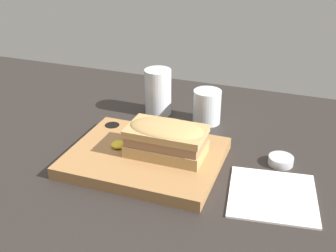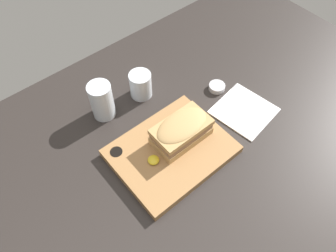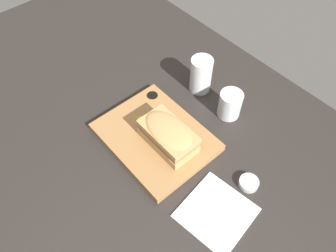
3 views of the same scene
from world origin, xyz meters
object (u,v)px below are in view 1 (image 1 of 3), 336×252
Objects in this scene: serving_board at (145,157)px; napkin at (272,195)px; sandwich at (166,138)px; condiment_dish at (281,160)px; water_glass at (158,95)px; wine_glass at (207,108)px.

serving_board reaches higher than napkin.
serving_board is 6.55cm from sandwich.
sandwich reaches higher than condiment_dish.
wine_glass is (12.92, -0.84, -1.39)cm from water_glass.
wine_glass reaches higher than napkin.
wine_glass is at bearing 145.20° from condiment_dish.
water_glass is at bearing 141.26° from napkin.
serving_board is at bearing -107.22° from wine_glass.
napkin is (26.11, -2.75, -1.01)cm from serving_board.
condiment_dish is (21.86, 7.89, -5.20)cm from sandwich.
serving_board is 5.98× the size of condiment_dish.
wine_glass is 0.46× the size of napkin.
water_glass reaches higher than serving_board.
serving_board is at bearing -161.43° from condiment_dish.
wine_glass is (6.88, 22.21, 2.39)cm from serving_board.
condiment_dish is (19.29, -13.41, -2.75)cm from wine_glass.
napkin is at bearing -6.01° from serving_board.
napkin is at bearing -52.38° from wine_glass.
napkin is (32.15, -25.79, -4.80)cm from water_glass.
wine_glass reaches higher than condiment_dish.
wine_glass is at bearing 72.78° from serving_board.
napkin is at bearing -9.52° from sandwich.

